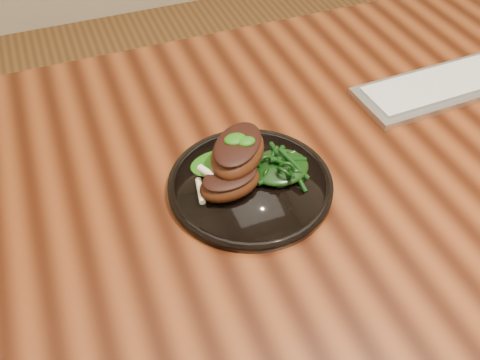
% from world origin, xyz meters
% --- Properties ---
extents(desk, '(1.60, 0.80, 0.75)m').
position_xyz_m(desk, '(0.00, 0.00, 0.67)').
color(desk, black).
rests_on(desk, ground).
extents(plate, '(0.24, 0.24, 0.01)m').
position_xyz_m(plate, '(-0.31, -0.05, 0.76)').
color(plate, black).
rests_on(plate, desk).
extents(lamb_chop_front, '(0.10, 0.07, 0.04)m').
position_xyz_m(lamb_chop_front, '(-0.35, -0.05, 0.78)').
color(lamb_chop_front, '#421D0C').
rests_on(lamb_chop_front, plate).
extents(lamb_chop_back, '(0.13, 0.13, 0.05)m').
position_xyz_m(lamb_chop_back, '(-0.32, -0.02, 0.81)').
color(lamb_chop_back, '#421D0C').
rests_on(lamb_chop_back, plate).
extents(herb_smear, '(0.09, 0.06, 0.01)m').
position_xyz_m(herb_smear, '(-0.34, 0.01, 0.77)').
color(herb_smear, '#104807').
rests_on(herb_smear, plate).
extents(greens_heap, '(0.09, 0.08, 0.03)m').
position_xyz_m(greens_heap, '(-0.26, -0.04, 0.78)').
color(greens_heap, black).
rests_on(greens_heap, plate).
extents(keyboard, '(0.39, 0.13, 0.02)m').
position_xyz_m(keyboard, '(0.14, 0.06, 0.76)').
color(keyboard, '#B3B5B8').
rests_on(keyboard, desk).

